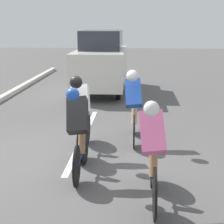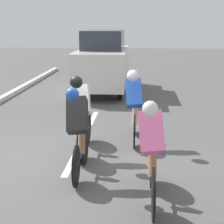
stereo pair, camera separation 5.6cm
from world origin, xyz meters
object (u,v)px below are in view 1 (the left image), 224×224
at_px(cyclist_blue, 134,104).
at_px(cyclist_pink, 153,150).
at_px(cyclist_white, 82,113).
at_px(support_car, 102,61).
at_px(cyclist_black, 79,130).

height_order(cyclist_blue, cyclist_pink, cyclist_blue).
distance_m(cyclist_white, cyclist_blue, 1.24).
bearing_deg(support_car, cyclist_black, 92.57).
xyz_separation_m(cyclist_black, support_car, (0.35, -7.73, 0.30)).
relative_size(cyclist_white, cyclist_pink, 1.04).
distance_m(cyclist_black, support_car, 7.74).
distance_m(cyclist_blue, support_car, 6.01).
xyz_separation_m(cyclist_white, cyclist_pink, (-1.26, 1.99, -0.02)).
xyz_separation_m(cyclist_white, support_car, (0.24, -6.64, 0.28)).
bearing_deg(cyclist_pink, support_car, -80.18).
bearing_deg(cyclist_white, cyclist_black, 95.77).
height_order(cyclist_pink, support_car, support_car).
height_order(cyclist_blue, cyclist_black, cyclist_blue).
bearing_deg(cyclist_pink, cyclist_blue, -84.13).
distance_m(cyclist_blue, cyclist_pink, 2.77).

